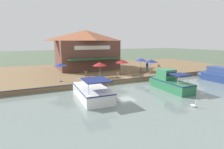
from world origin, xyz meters
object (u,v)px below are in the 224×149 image
at_px(patio_umbrella_far_corner, 122,61).
at_px(patio_umbrella_near_quay_edge, 151,61).
at_px(patio_umbrella_back_row, 100,64).
at_px(swan, 193,105).
at_px(motorboat_mid_row, 224,76).
at_px(motorboat_far_downstream, 167,82).
at_px(tree_upstream_bank, 86,45).
at_px(person_at_quay_edge, 147,66).
at_px(patio_umbrella_mid_patio_left, 60,65).
at_px(cafe_chair_under_first_umbrella, 159,67).
at_px(cafe_chair_far_corner_seat, 141,70).
at_px(cafe_chair_mid_patio, 118,75).
at_px(cafe_chair_facing_river, 130,74).
at_px(cafe_chair_back_row_seat, 86,73).
at_px(waterfront_restaurant, 86,49).
at_px(patio_umbrella_mid_patio_right, 141,60).

bearing_deg(patio_umbrella_far_corner, patio_umbrella_near_quay_edge, 72.99).
bearing_deg(patio_umbrella_back_row, swan, 14.63).
xyz_separation_m(motorboat_mid_row, swan, (5.29, -12.46, -0.68)).
height_order(motorboat_far_downstream, tree_upstream_bank, tree_upstream_bank).
bearing_deg(patio_umbrella_back_row, person_at_quay_edge, 97.70).
distance_m(patio_umbrella_mid_patio_left, cafe_chair_under_first_umbrella, 19.66).
bearing_deg(patio_umbrella_near_quay_edge, cafe_chair_far_corner_seat, -138.93).
bearing_deg(motorboat_mid_row, cafe_chair_mid_patio, -116.79).
distance_m(cafe_chair_mid_patio, cafe_chair_under_first_umbrella, 11.93).
bearing_deg(cafe_chair_facing_river, cafe_chair_under_first_umbrella, 114.98).
xyz_separation_m(patio_umbrella_near_quay_edge, cafe_chair_mid_patio, (0.69, -6.49, -1.69)).
xyz_separation_m(patio_umbrella_near_quay_edge, cafe_chair_under_first_umbrella, (-3.45, 4.69, -1.69)).
height_order(patio_umbrella_near_quay_edge, patio_umbrella_back_row, patio_umbrella_near_quay_edge).
xyz_separation_m(person_at_quay_edge, swan, (15.26, -6.06, -1.37)).
bearing_deg(cafe_chair_mid_patio, cafe_chair_far_corner_seat, 108.86).
bearing_deg(cafe_chair_far_corner_seat, tree_upstream_bank, -159.42).
height_order(cafe_chair_mid_patio, cafe_chair_back_row_seat, same).
bearing_deg(patio_umbrella_mid_patio_left, cafe_chair_mid_patio, 83.20).
relative_size(cafe_chair_far_corner_seat, tree_upstream_bank, 0.13).
bearing_deg(person_at_quay_edge, cafe_chair_under_first_umbrella, 107.46).
bearing_deg(cafe_chair_back_row_seat, cafe_chair_far_corner_seat, 83.74).
relative_size(patio_umbrella_far_corner, cafe_chair_facing_river, 2.94).
distance_m(cafe_chair_facing_river, cafe_chair_back_row_seat, 6.69).
relative_size(cafe_chair_far_corner_seat, cafe_chair_under_first_umbrella, 1.00).
bearing_deg(motorboat_far_downstream, waterfront_restaurant, -164.44).
bearing_deg(cafe_chair_under_first_umbrella, cafe_chair_mid_patio, -69.66).
xyz_separation_m(cafe_chair_facing_river, swan, (12.12, -0.55, -0.85)).
bearing_deg(patio_umbrella_near_quay_edge, patio_umbrella_mid_patio_right, -171.69).
distance_m(patio_umbrella_mid_patio_right, cafe_chair_mid_patio, 7.09).
xyz_separation_m(patio_umbrella_near_quay_edge, cafe_chair_back_row_seat, (-2.21, -10.49, -1.69)).
bearing_deg(cafe_chair_under_first_umbrella, motorboat_far_downstream, -35.51).
bearing_deg(motorboat_mid_row, person_at_quay_edge, -147.30).
bearing_deg(waterfront_restaurant, patio_umbrella_far_corner, 18.33).
distance_m(patio_umbrella_mid_patio_left, cafe_chair_facing_river, 10.30).
distance_m(patio_umbrella_mid_patio_right, motorboat_far_downstream, 9.97).
height_order(cafe_chair_facing_river, cafe_chair_back_row_seat, same).
distance_m(patio_umbrella_far_corner, patio_umbrella_mid_patio_left, 10.00).
bearing_deg(swan, tree_upstream_bank, -177.41).
bearing_deg(cafe_chair_back_row_seat, cafe_chair_under_first_umbrella, 94.67).
height_order(patio_umbrella_mid_patio_left, swan, patio_umbrella_mid_patio_left).
bearing_deg(waterfront_restaurant, patio_umbrella_mid_patio_left, -32.56).
height_order(patio_umbrella_mid_patio_left, cafe_chair_back_row_seat, patio_umbrella_mid_patio_left).
distance_m(patio_umbrella_back_row, cafe_chair_mid_patio, 3.18).
bearing_deg(cafe_chair_mid_patio, motorboat_mid_row, 63.21).
height_order(waterfront_restaurant, swan, waterfront_restaurant).
bearing_deg(motorboat_mid_row, cafe_chair_back_row_seat, -119.02).
xyz_separation_m(cafe_chair_facing_river, motorboat_far_downstream, (6.22, 1.73, -0.15)).
bearing_deg(person_at_quay_edge, motorboat_far_downstream, -22.01).
bearing_deg(cafe_chair_mid_patio, cafe_chair_back_row_seat, -126.04).
height_order(patio_umbrella_mid_patio_right, cafe_chair_facing_river, patio_umbrella_mid_patio_right).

